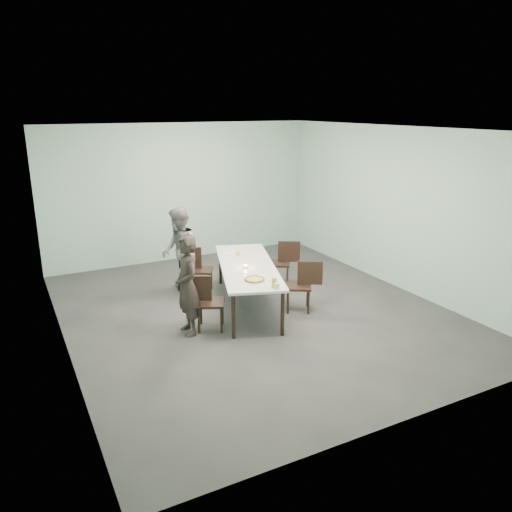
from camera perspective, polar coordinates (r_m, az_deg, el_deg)
name	(u,v)px	position (r m, az deg, el deg)	size (l,w,h in m)	color
ground	(254,311)	(8.51, -0.25, -6.32)	(7.00, 7.00, 0.00)	#333335
room_shell	(254,193)	(7.93, -0.27, 7.25)	(6.02, 7.02, 3.01)	#A1CBC3
table	(247,268)	(8.48, -0.99, -1.39)	(1.70, 2.75, 0.75)	white
chair_near_left	(205,299)	(7.73, -5.83, -4.86)	(0.65, 0.56, 0.87)	black
chair_far_left	(196,267)	(9.24, -6.83, -1.21)	(0.65, 0.57, 0.87)	black
chair_near_right	(303,282)	(8.41, 5.41, -3.01)	(0.64, 0.57, 0.87)	black
chair_far_right	(283,260)	(9.59, 3.12, -0.43)	(0.64, 0.58, 0.87)	black
diner_near	(187,286)	(7.52, -7.86, -3.39)	(0.56, 0.37, 1.53)	black
diner_far	(179,252)	(9.13, -8.74, 0.49)	(0.79, 0.61, 1.62)	slate
pizza	(254,280)	(7.71, -0.18, -2.70)	(0.34, 0.34, 0.04)	white
side_plate	(263,277)	(7.88, 0.84, -2.36)	(0.18, 0.18, 0.01)	white
beer_glass	(274,283)	(7.40, 2.10, -3.09)	(0.08, 0.08, 0.15)	gold
water_tumbler	(277,286)	(7.36, 2.38, -3.47)	(0.08, 0.08, 0.09)	silver
tealight	(246,267)	(8.30, -1.21, -1.24)	(0.06, 0.06, 0.05)	silver
amber_tumbler	(238,253)	(9.00, -2.10, 0.33)	(0.07, 0.07, 0.08)	gold
menu	(230,252)	(9.18, -2.98, 0.41)	(0.30, 0.22, 0.01)	silver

